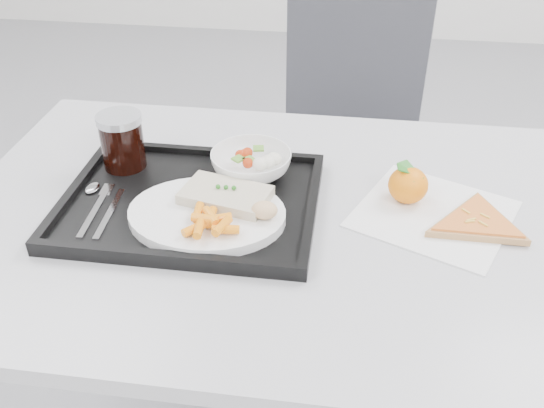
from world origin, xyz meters
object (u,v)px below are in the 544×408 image
object	(u,v)px
cola_glass	(122,140)
pizza_slice	(477,223)
tray	(191,203)
table	(286,242)
dinner_plate	(207,215)
tangerine	(408,185)
salad_bowl	(251,164)
chair	(350,129)

from	to	relation	value
cola_glass	pizza_slice	size ratio (longest dim) A/B	0.40
tray	cola_glass	bearing A→B (deg)	147.54
table	dinner_plate	bearing A→B (deg)	-155.69
pizza_slice	cola_glass	bearing A→B (deg)	172.01
tray	tangerine	world-z (taller)	tangerine
table	pizza_slice	world-z (taller)	pizza_slice
tangerine	salad_bowl	bearing A→B (deg)	174.47
table	dinner_plate	size ratio (longest dim) A/B	4.44
salad_bowl	chair	bearing A→B (deg)	74.80
table	chair	size ratio (longest dim) A/B	1.29
chair	pizza_slice	distance (m)	0.82
tray	tangerine	bearing A→B (deg)	10.67
tray	chair	bearing A→B (deg)	70.33
salad_bowl	dinner_plate	bearing A→B (deg)	-108.15
table	tray	xyz separation A→B (m)	(-0.17, -0.01, 0.08)
table	tray	bearing A→B (deg)	-178.32
tangerine	pizza_slice	size ratio (longest dim) A/B	0.32
table	salad_bowl	bearing A→B (deg)	129.76
tray	pizza_slice	world-z (taller)	tray
table	cola_glass	distance (m)	0.37
dinner_plate	salad_bowl	xyz separation A→B (m)	(0.05, 0.15, 0.01)
table	pizza_slice	size ratio (longest dim) A/B	4.42
chair	pizza_slice	world-z (taller)	chair
dinner_plate	tangerine	world-z (taller)	tangerine
dinner_plate	pizza_slice	distance (m)	0.46
dinner_plate	cola_glass	distance (m)	0.25
pizza_slice	table	bearing A→B (deg)	-179.63
table	cola_glass	xyz separation A→B (m)	(-0.33, 0.09, 0.14)
chair	dinner_plate	size ratio (longest dim) A/B	3.44
cola_glass	tangerine	bearing A→B (deg)	-2.87
tangerine	cola_glass	bearing A→B (deg)	177.13
table	cola_glass	size ratio (longest dim) A/B	11.11
table	cola_glass	world-z (taller)	cola_glass
tray	dinner_plate	bearing A→B (deg)	-51.71
table	tangerine	distance (m)	0.24
chair	cola_glass	xyz separation A→B (m)	(-0.43, -0.66, 0.28)
chair	tangerine	distance (m)	0.74
chair	cola_glass	bearing A→B (deg)	-122.86
tray	salad_bowl	world-z (taller)	salad_bowl
dinner_plate	tangerine	size ratio (longest dim) A/B	3.10
cola_glass	tangerine	world-z (taller)	cola_glass
tray	dinner_plate	world-z (taller)	dinner_plate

